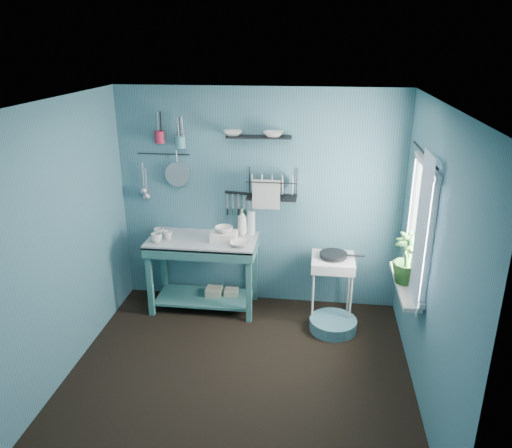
# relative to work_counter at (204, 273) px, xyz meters

# --- Properties ---
(floor) EXTENTS (3.20, 3.20, 0.00)m
(floor) POSITION_rel_work_counter_xyz_m (0.60, -1.20, -0.43)
(floor) COLOR black
(floor) RESTS_ON ground
(ceiling) EXTENTS (3.20, 3.20, 0.00)m
(ceiling) POSITION_rel_work_counter_xyz_m (0.60, -1.20, 2.07)
(ceiling) COLOR silver
(ceiling) RESTS_ON ground
(wall_back) EXTENTS (3.20, 0.00, 3.20)m
(wall_back) POSITION_rel_work_counter_xyz_m (0.60, 0.30, 0.82)
(wall_back) COLOR #376270
(wall_back) RESTS_ON ground
(wall_front) EXTENTS (3.20, 0.00, 3.20)m
(wall_front) POSITION_rel_work_counter_xyz_m (0.60, -2.70, 0.82)
(wall_front) COLOR #376270
(wall_front) RESTS_ON ground
(wall_left) EXTENTS (0.00, 3.00, 3.00)m
(wall_left) POSITION_rel_work_counter_xyz_m (-1.00, -1.20, 0.82)
(wall_left) COLOR #376270
(wall_left) RESTS_ON ground
(wall_right) EXTENTS (0.00, 3.00, 3.00)m
(wall_right) POSITION_rel_work_counter_xyz_m (2.20, -1.20, 0.82)
(wall_right) COLOR #376270
(wall_right) RESTS_ON ground
(work_counter) EXTENTS (1.22, 0.61, 0.86)m
(work_counter) POSITION_rel_work_counter_xyz_m (0.00, 0.00, 0.00)
(work_counter) COLOR #306665
(work_counter) RESTS_ON floor
(mug_left) EXTENTS (0.12, 0.12, 0.10)m
(mug_left) POSITION_rel_work_counter_xyz_m (-0.48, -0.16, 0.48)
(mug_left) COLOR silver
(mug_left) RESTS_ON work_counter
(mug_mid) EXTENTS (0.14, 0.14, 0.09)m
(mug_mid) POSITION_rel_work_counter_xyz_m (-0.38, -0.06, 0.48)
(mug_mid) COLOR silver
(mug_mid) RESTS_ON work_counter
(mug_right) EXTENTS (0.17, 0.17, 0.10)m
(mug_right) POSITION_rel_work_counter_xyz_m (-0.50, 0.00, 0.48)
(mug_right) COLOR silver
(mug_right) RESTS_ON work_counter
(wash_tub) EXTENTS (0.28, 0.22, 0.10)m
(wash_tub) POSITION_rel_work_counter_xyz_m (0.25, -0.02, 0.48)
(wash_tub) COLOR silver
(wash_tub) RESTS_ON work_counter
(tub_bowl) EXTENTS (0.20, 0.19, 0.06)m
(tub_bowl) POSITION_rel_work_counter_xyz_m (0.25, -0.02, 0.56)
(tub_bowl) COLOR silver
(tub_bowl) RESTS_ON wash_tub
(soap_bottle) EXTENTS (0.11, 0.12, 0.30)m
(soap_bottle) POSITION_rel_work_counter_xyz_m (0.42, 0.20, 0.58)
(soap_bottle) COLOR silver
(soap_bottle) RESTS_ON work_counter
(water_bottle) EXTENTS (0.09, 0.09, 0.28)m
(water_bottle) POSITION_rel_work_counter_xyz_m (0.52, 0.22, 0.57)
(water_bottle) COLOR silver
(water_bottle) RESTS_ON work_counter
(counter_bowl) EXTENTS (0.22, 0.22, 0.05)m
(counter_bowl) POSITION_rel_work_counter_xyz_m (0.45, -0.15, 0.46)
(counter_bowl) COLOR silver
(counter_bowl) RESTS_ON work_counter
(hotplate_stand) EXTENTS (0.49, 0.49, 0.74)m
(hotplate_stand) POSITION_rel_work_counter_xyz_m (1.46, -0.06, -0.06)
(hotplate_stand) COLOR silver
(hotplate_stand) RESTS_ON floor
(frying_pan) EXTENTS (0.30, 0.30, 0.03)m
(frying_pan) POSITION_rel_work_counter_xyz_m (1.46, -0.06, 0.35)
(frying_pan) COLOR black
(frying_pan) RESTS_ON hotplate_stand
(knife_strip) EXTENTS (0.32, 0.08, 0.03)m
(knife_strip) POSITION_rel_work_counter_xyz_m (0.37, 0.27, 0.90)
(knife_strip) COLOR black
(knife_strip) RESTS_ON wall_back
(dish_rack) EXTENTS (0.55, 0.25, 0.32)m
(dish_rack) POSITION_rel_work_counter_xyz_m (0.76, 0.17, 1.04)
(dish_rack) COLOR black
(dish_rack) RESTS_ON wall_back
(upper_shelf) EXTENTS (0.71, 0.22, 0.02)m
(upper_shelf) POSITION_rel_work_counter_xyz_m (0.61, 0.20, 1.55)
(upper_shelf) COLOR black
(upper_shelf) RESTS_ON wall_back
(shelf_bowl_left) EXTENTS (0.24, 0.24, 0.05)m
(shelf_bowl_left) POSITION_rel_work_counter_xyz_m (0.33, 0.20, 1.66)
(shelf_bowl_left) COLOR silver
(shelf_bowl_left) RESTS_ON upper_shelf
(shelf_bowl_right) EXTENTS (0.22, 0.22, 0.05)m
(shelf_bowl_right) POSITION_rel_work_counter_xyz_m (0.77, 0.20, 1.58)
(shelf_bowl_right) COLOR silver
(shelf_bowl_right) RESTS_ON upper_shelf
(utensil_cup_magenta) EXTENTS (0.11, 0.11, 0.13)m
(utensil_cup_magenta) POSITION_rel_work_counter_xyz_m (-0.49, 0.22, 1.52)
(utensil_cup_magenta) COLOR maroon
(utensil_cup_magenta) RESTS_ON wall_back
(utensil_cup_teal) EXTENTS (0.11, 0.11, 0.13)m
(utensil_cup_teal) POSITION_rel_work_counter_xyz_m (-0.26, 0.22, 1.47)
(utensil_cup_teal) COLOR teal
(utensil_cup_teal) RESTS_ON wall_back
(colander) EXTENTS (0.28, 0.03, 0.28)m
(colander) POSITION_rel_work_counter_xyz_m (-0.32, 0.25, 1.10)
(colander) COLOR #AEB0B7
(colander) RESTS_ON wall_back
(ladle_outer) EXTENTS (0.01, 0.01, 0.30)m
(ladle_outer) POSITION_rel_work_counter_xyz_m (-0.73, 0.26, 1.06)
(ladle_outer) COLOR #AEB0B7
(ladle_outer) RESTS_ON wall_back
(ladle_inner) EXTENTS (0.01, 0.01, 0.30)m
(ladle_inner) POSITION_rel_work_counter_xyz_m (-0.70, 0.26, 1.00)
(ladle_inner) COLOR #AEB0B7
(ladle_inner) RESTS_ON wall_back
(hook_rail) EXTENTS (0.60, 0.01, 0.01)m
(hook_rail) POSITION_rel_work_counter_xyz_m (-0.47, 0.27, 1.32)
(hook_rail) COLOR black
(hook_rail) RESTS_ON wall_back
(window_glass) EXTENTS (0.00, 1.10, 1.10)m
(window_glass) POSITION_rel_work_counter_xyz_m (2.18, -0.75, 0.97)
(window_glass) COLOR white
(window_glass) RESTS_ON wall_right
(windowsill) EXTENTS (0.16, 0.95, 0.04)m
(windowsill) POSITION_rel_work_counter_xyz_m (2.10, -0.75, 0.38)
(windowsill) COLOR silver
(windowsill) RESTS_ON wall_right
(curtain) EXTENTS (0.00, 1.35, 1.35)m
(curtain) POSITION_rel_work_counter_xyz_m (2.12, -1.05, 1.02)
(curtain) COLOR silver
(curtain) RESTS_ON wall_right
(curtain_rod) EXTENTS (0.02, 1.05, 0.02)m
(curtain_rod) POSITION_rel_work_counter_xyz_m (2.14, -0.75, 1.62)
(curtain_rod) COLOR black
(curtain_rod) RESTS_ON wall_right
(potted_plant) EXTENTS (0.32, 0.32, 0.48)m
(potted_plant) POSITION_rel_work_counter_xyz_m (2.10, -0.74, 0.64)
(potted_plant) COLOR #2C5C25
(potted_plant) RESTS_ON windowsill
(storage_tin_large) EXTENTS (0.18, 0.18, 0.22)m
(storage_tin_large) POSITION_rel_work_counter_xyz_m (0.10, 0.05, -0.32)
(storage_tin_large) COLOR tan
(storage_tin_large) RESTS_ON floor
(storage_tin_small) EXTENTS (0.15, 0.15, 0.20)m
(storage_tin_small) POSITION_rel_work_counter_xyz_m (0.30, 0.08, -0.33)
(storage_tin_small) COLOR tan
(storage_tin_small) RESTS_ON floor
(floor_basin) EXTENTS (0.51, 0.51, 0.13)m
(floor_basin) POSITION_rel_work_counter_xyz_m (1.49, -0.32, -0.37)
(floor_basin) COLOR teal
(floor_basin) RESTS_ON floor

